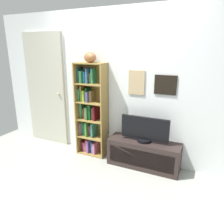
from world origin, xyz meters
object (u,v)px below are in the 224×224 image
at_px(football, 90,57).
at_px(television, 145,130).
at_px(door, 46,90).
at_px(bookshelf, 90,112).
at_px(tv_stand, 144,154).

height_order(football, television, football).
bearing_deg(door, bookshelf, -4.38).
relative_size(football, tv_stand, 0.25).
bearing_deg(television, tv_stand, -90.00).
height_order(tv_stand, door, door).
relative_size(bookshelf, television, 2.15).
xyz_separation_m(bookshelf, television, (0.99, -0.08, -0.13)).
bearing_deg(football, television, -2.93).
height_order(bookshelf, tv_stand, bookshelf).
bearing_deg(tv_stand, television, 90.00).
distance_m(football, door, 1.23).
distance_m(tv_stand, television, 0.41).
distance_m(bookshelf, door, 1.06).
distance_m(bookshelf, television, 1.01).
height_order(television, door, door).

